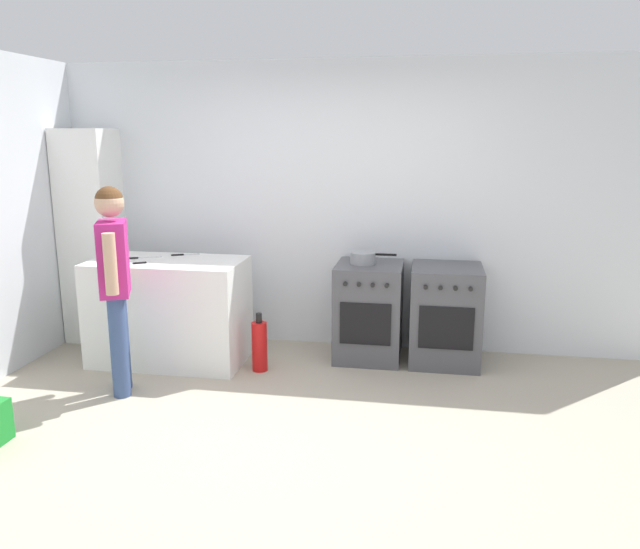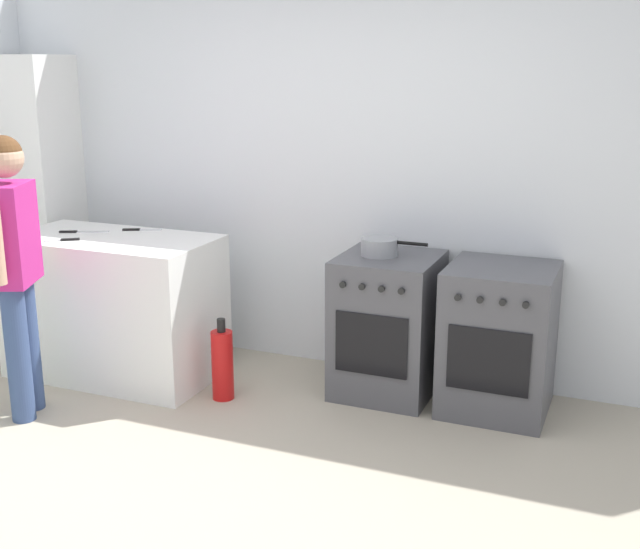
{
  "view_description": "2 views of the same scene",
  "coord_description": "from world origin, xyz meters",
  "px_view_note": "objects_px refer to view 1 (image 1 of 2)",
  "views": [
    {
      "loc": [
        0.83,
        -3.7,
        1.95
      ],
      "look_at": [
        0.07,
        0.68,
        0.95
      ],
      "focal_mm": 35.0,
      "sensor_mm": 36.0,
      "label": 1
    },
    {
      "loc": [
        1.71,
        -2.8,
        1.97
      ],
      "look_at": [
        0.19,
        0.9,
        0.89
      ],
      "focal_mm": 45.0,
      "sensor_mm": 36.0,
      "label": 2
    }
  ],
  "objects_px": {
    "fire_extinguisher": "(259,346)",
    "knife_chef": "(142,258)",
    "person": "(115,274)",
    "knife_paring": "(136,263)",
    "oven_left": "(369,311)",
    "pot": "(363,258)",
    "knife_utility": "(184,255)",
    "oven_right": "(445,315)",
    "larder_cabinet": "(92,237)"
  },
  "relations": [
    {
      "from": "fire_extinguisher",
      "to": "knife_chef",
      "type": "bearing_deg",
      "value": 172.24
    },
    {
      "from": "knife_chef",
      "to": "person",
      "type": "relative_size",
      "value": 0.18
    },
    {
      "from": "knife_paring",
      "to": "oven_left",
      "type": "bearing_deg",
      "value": 16.64
    },
    {
      "from": "oven_left",
      "to": "person",
      "type": "height_order",
      "value": "person"
    },
    {
      "from": "pot",
      "to": "fire_extinguisher",
      "type": "relative_size",
      "value": 0.8
    },
    {
      "from": "knife_utility",
      "to": "person",
      "type": "height_order",
      "value": "person"
    },
    {
      "from": "oven_left",
      "to": "person",
      "type": "bearing_deg",
      "value": -148.7
    },
    {
      "from": "fire_extinguisher",
      "to": "pot",
      "type": "bearing_deg",
      "value": 30.38
    },
    {
      "from": "person",
      "to": "oven_left",
      "type": "bearing_deg",
      "value": 31.3
    },
    {
      "from": "knife_chef",
      "to": "oven_right",
      "type": "bearing_deg",
      "value": 7.23
    },
    {
      "from": "knife_utility",
      "to": "fire_extinguisher",
      "type": "relative_size",
      "value": 0.48
    },
    {
      "from": "oven_left",
      "to": "fire_extinguisher",
      "type": "xyz_separation_m",
      "value": [
        -0.87,
        -0.48,
        -0.21
      ]
    },
    {
      "from": "oven_left",
      "to": "person",
      "type": "xyz_separation_m",
      "value": [
        -1.8,
        -1.09,
        0.51
      ]
    },
    {
      "from": "knife_paring",
      "to": "fire_extinguisher",
      "type": "relative_size",
      "value": 0.38
    },
    {
      "from": "knife_paring",
      "to": "person",
      "type": "distance_m",
      "value": 0.54
    },
    {
      "from": "pot",
      "to": "knife_paring",
      "type": "xyz_separation_m",
      "value": [
        -1.83,
        -0.56,
        0.0
      ]
    },
    {
      "from": "oven_left",
      "to": "knife_paring",
      "type": "distance_m",
      "value": 2.03
    },
    {
      "from": "oven_right",
      "to": "larder_cabinet",
      "type": "bearing_deg",
      "value": 178.24
    },
    {
      "from": "knife_chef",
      "to": "larder_cabinet",
      "type": "height_order",
      "value": "larder_cabinet"
    },
    {
      "from": "oven_left",
      "to": "person",
      "type": "distance_m",
      "value": 2.17
    },
    {
      "from": "knife_utility",
      "to": "larder_cabinet",
      "type": "bearing_deg",
      "value": 166.93
    },
    {
      "from": "person",
      "to": "larder_cabinet",
      "type": "height_order",
      "value": "larder_cabinet"
    },
    {
      "from": "oven_right",
      "to": "pot",
      "type": "distance_m",
      "value": 0.86
    },
    {
      "from": "oven_left",
      "to": "pot",
      "type": "distance_m",
      "value": 0.48
    },
    {
      "from": "knife_paring",
      "to": "knife_utility",
      "type": "distance_m",
      "value": 0.5
    },
    {
      "from": "person",
      "to": "fire_extinguisher",
      "type": "distance_m",
      "value": 1.33
    },
    {
      "from": "knife_chef",
      "to": "knife_utility",
      "type": "relative_size",
      "value": 1.23
    },
    {
      "from": "pot",
      "to": "person",
      "type": "relative_size",
      "value": 0.25
    },
    {
      "from": "knife_utility",
      "to": "larder_cabinet",
      "type": "relative_size",
      "value": 0.12
    },
    {
      "from": "oven_right",
      "to": "knife_chef",
      "type": "relative_size",
      "value": 2.9
    },
    {
      "from": "oven_left",
      "to": "knife_chef",
      "type": "xyz_separation_m",
      "value": [
        -1.95,
        -0.33,
        0.48
      ]
    },
    {
      "from": "oven_right",
      "to": "knife_utility",
      "type": "relative_size",
      "value": 3.57
    },
    {
      "from": "knife_chef",
      "to": "knife_paring",
      "type": "height_order",
      "value": "same"
    },
    {
      "from": "person",
      "to": "knife_utility",
      "type": "bearing_deg",
      "value": 80.66
    },
    {
      "from": "knife_chef",
      "to": "larder_cabinet",
      "type": "bearing_deg",
      "value": 148.37
    },
    {
      "from": "larder_cabinet",
      "to": "pot",
      "type": "bearing_deg",
      "value": -2.28
    },
    {
      "from": "pot",
      "to": "larder_cabinet",
      "type": "height_order",
      "value": "larder_cabinet"
    },
    {
      "from": "knife_chef",
      "to": "oven_left",
      "type": "bearing_deg",
      "value": 9.66
    },
    {
      "from": "knife_chef",
      "to": "knife_paring",
      "type": "distance_m",
      "value": 0.24
    },
    {
      "from": "knife_paring",
      "to": "fire_extinguisher",
      "type": "distance_m",
      "value": 1.23
    },
    {
      "from": "knife_utility",
      "to": "knife_chef",
      "type": "bearing_deg",
      "value": -146.98
    },
    {
      "from": "oven_left",
      "to": "pot",
      "type": "xyz_separation_m",
      "value": [
        -0.06,
        -0.0,
        0.48
      ]
    },
    {
      "from": "knife_paring",
      "to": "person",
      "type": "xyz_separation_m",
      "value": [
        0.09,
        -0.53,
        0.03
      ]
    },
    {
      "from": "oven_left",
      "to": "person",
      "type": "relative_size",
      "value": 0.54
    },
    {
      "from": "person",
      "to": "fire_extinguisher",
      "type": "height_order",
      "value": "person"
    },
    {
      "from": "knife_paring",
      "to": "person",
      "type": "relative_size",
      "value": 0.12
    },
    {
      "from": "oven_left",
      "to": "oven_right",
      "type": "distance_m",
      "value": 0.66
    },
    {
      "from": "larder_cabinet",
      "to": "fire_extinguisher",
      "type": "bearing_deg",
      "value": -18.05
    },
    {
      "from": "oven_right",
      "to": "knife_paring",
      "type": "distance_m",
      "value": 2.66
    },
    {
      "from": "knife_chef",
      "to": "fire_extinguisher",
      "type": "bearing_deg",
      "value": -7.76
    }
  ]
}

